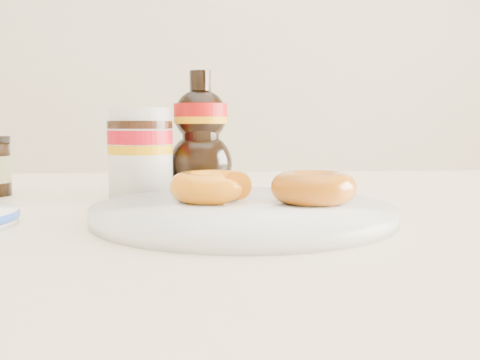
{
  "coord_description": "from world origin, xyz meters",
  "views": [
    {
      "loc": [
        0.01,
        -0.52,
        0.85
      ],
      "look_at": [
        0.05,
        0.07,
        0.79
      ],
      "focal_mm": 40.0,
      "sensor_mm": 36.0,
      "label": 1
    }
  ],
  "objects": [
    {
      "name": "plate",
      "position": [
        0.05,
        0.02,
        0.76
      ],
      "size": [
        0.31,
        0.31,
        0.02
      ],
      "color": "white",
      "rests_on": "dining_table"
    },
    {
      "name": "donut_whole",
      "position": [
        0.13,
        0.02,
        0.78
      ],
      "size": [
        0.1,
        0.1,
        0.03
      ],
      "primitive_type": "torus",
      "rotation": [
        0.0,
        0.0,
        -0.1
      ],
      "color": "#A14F0A",
      "rests_on": "plate"
    },
    {
      "name": "dining_table",
      "position": [
        0.0,
        0.1,
        0.67
      ],
      "size": [
        1.4,
        0.9,
        0.75
      ],
      "color": "beige",
      "rests_on": "ground"
    },
    {
      "name": "nutella_jar",
      "position": [
        -0.07,
        0.17,
        0.81
      ],
      "size": [
        0.08,
        0.08,
        0.12
      ],
      "rotation": [
        0.0,
        0.0,
        0.14
      ],
      "color": "white",
      "rests_on": "dining_table"
    },
    {
      "name": "donut_bitten",
      "position": [
        0.02,
        0.04,
        0.78
      ],
      "size": [
        0.1,
        0.1,
        0.03
      ],
      "primitive_type": "torus",
      "rotation": [
        0.0,
        0.0,
        0.2
      ],
      "color": "orange",
      "rests_on": "plate"
    },
    {
      "name": "syrup_bottle",
      "position": [
        0.01,
        0.21,
        0.83
      ],
      "size": [
        0.09,
        0.07,
        0.17
      ],
      "primitive_type": null,
      "rotation": [
        0.0,
        0.0,
        0.01
      ],
      "color": "black",
      "rests_on": "dining_table"
    }
  ]
}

